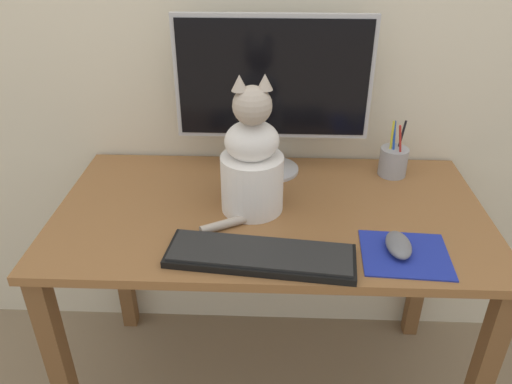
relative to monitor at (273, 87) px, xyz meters
name	(u,v)px	position (x,y,z in m)	size (l,w,h in m)	color
ground_plane	(267,384)	(0.00, -0.22, -1.00)	(12.00, 12.00, 0.00)	#847056
desk	(270,241)	(0.00, -0.22, -0.39)	(1.19, 0.64, 0.73)	brown
monitor	(273,87)	(0.00, 0.00, 0.00)	(0.57, 0.17, 0.48)	#B2B2B7
keyboard	(261,255)	(-0.02, -0.45, -0.26)	(0.46, 0.18, 0.02)	black
mousepad_right	(405,254)	(0.33, -0.42, -0.27)	(0.22, 0.20, 0.00)	#1E2D9E
computer_mouse_right	(399,245)	(0.31, -0.41, -0.25)	(0.06, 0.11, 0.03)	slate
cat	(252,163)	(-0.05, -0.23, -0.13)	(0.23, 0.24, 0.38)	white
pen_cup	(393,161)	(0.38, -0.01, -0.23)	(0.09, 0.09, 0.18)	#99999E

